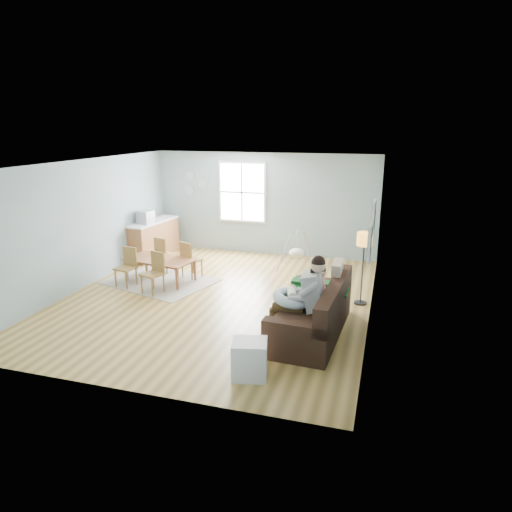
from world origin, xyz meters
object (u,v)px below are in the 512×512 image
(chair_se, at_px, (155,270))
(chair_sw, at_px, (128,265))
(chair_nw, at_px, (164,253))
(counter, at_px, (154,239))
(floor_lamp, at_px, (364,245))
(sofa, at_px, (315,316))
(father, at_px, (302,296))
(monitor, at_px, (145,217))
(storage_cube, at_px, (249,359))
(dining_table, at_px, (160,270))
(chair_ne, at_px, (189,258))
(toddler, at_px, (314,285))
(baby_swing, at_px, (297,252))

(chair_se, bearing_deg, chair_sw, 163.71)
(chair_nw, height_order, counter, counter)
(floor_lamp, xyz_separation_m, counter, (-5.50, 1.84, -0.70))
(sofa, height_order, father, father)
(monitor, bearing_deg, floor_lamp, -15.36)
(storage_cube, relative_size, chair_se, 0.65)
(floor_lamp, relative_size, dining_table, 0.95)
(floor_lamp, relative_size, chair_sw, 1.70)
(chair_se, distance_m, counter, 2.76)
(chair_sw, xyz_separation_m, chair_nw, (0.32, 1.05, 0.01))
(storage_cube, bearing_deg, father, 69.17)
(chair_nw, bearing_deg, chair_se, -70.20)
(sofa, bearing_deg, chair_ne, 147.13)
(sofa, height_order, chair_nw, sofa)
(floor_lamp, distance_m, chair_sw, 5.01)
(father, xyz_separation_m, chair_nw, (-3.81, 2.62, -0.30))
(sofa, height_order, floor_lamp, floor_lamp)
(storage_cube, relative_size, chair_ne, 0.66)
(floor_lamp, relative_size, chair_ne, 1.67)
(chair_sw, bearing_deg, monitor, 107.05)
(toddler, bearing_deg, storage_cube, -107.69)
(toddler, relative_size, storage_cube, 1.64)
(floor_lamp, bearing_deg, chair_ne, 172.87)
(dining_table, height_order, chair_se, chair_se)
(counter, height_order, monitor, monitor)
(father, height_order, baby_swing, father)
(father, xyz_separation_m, chair_ne, (-3.05, 2.40, -0.30))
(sofa, xyz_separation_m, chair_nw, (-3.98, 2.30, 0.15))
(chair_se, bearing_deg, chair_nw, 109.80)
(chair_sw, distance_m, monitor, 2.06)
(storage_cube, xyz_separation_m, chair_sw, (-3.64, 2.85, 0.21))
(father, bearing_deg, monitor, 143.91)
(chair_se, bearing_deg, floor_lamp, 7.84)
(floor_lamp, distance_m, counter, 5.84)
(toddler, bearing_deg, chair_nw, 151.95)
(father, relative_size, baby_swing, 1.45)
(sofa, bearing_deg, dining_table, 156.09)
(floor_lamp, bearing_deg, chair_nw, 171.30)
(sofa, bearing_deg, chair_sw, 163.79)
(chair_sw, relative_size, counter, 0.48)
(chair_sw, bearing_deg, toddler, -13.67)
(sofa, relative_size, chair_nw, 2.73)
(chair_ne, bearing_deg, sofa, -32.87)
(toddler, bearing_deg, monitor, 148.94)
(chair_nw, bearing_deg, toddler, -28.05)
(chair_sw, distance_m, chair_se, 0.81)
(father, bearing_deg, storage_cube, -110.83)
(chair_sw, bearing_deg, dining_table, 36.94)
(sofa, relative_size, toddler, 2.52)
(storage_cube, height_order, monitor, monitor)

